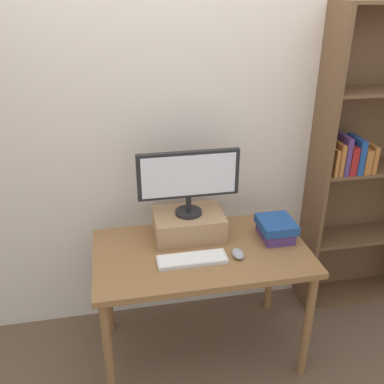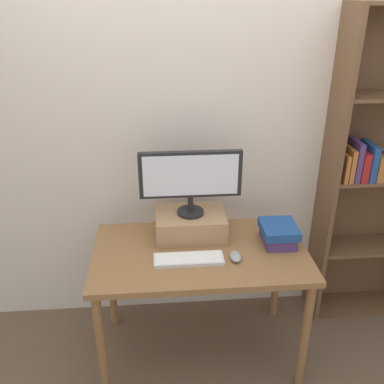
{
  "view_description": "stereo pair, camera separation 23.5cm",
  "coord_description": "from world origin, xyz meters",
  "px_view_note": "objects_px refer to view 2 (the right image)",
  "views": [
    {
      "loc": [
        -0.45,
        -2.02,
        2.12
      ],
      "look_at": [
        -0.04,
        0.07,
        1.1
      ],
      "focal_mm": 40.0,
      "sensor_mm": 36.0,
      "label": 1
    },
    {
      "loc": [
        -0.22,
        -2.05,
        2.12
      ],
      "look_at": [
        -0.04,
        0.07,
        1.1
      ],
      "focal_mm": 40.0,
      "sensor_mm": 36.0,
      "label": 2
    }
  ],
  "objects_px": {
    "keyboard": "(189,259)",
    "bookshelf_unit": "(383,174)",
    "computer_mouse": "(236,256)",
    "desk": "(200,264)",
    "book_stack": "(278,233)",
    "riser_box": "(191,224)",
    "computer_monitor": "(190,178)"
  },
  "relations": [
    {
      "from": "bookshelf_unit",
      "to": "computer_monitor",
      "type": "height_order",
      "value": "bookshelf_unit"
    },
    {
      "from": "riser_box",
      "to": "computer_mouse",
      "type": "height_order",
      "value": "riser_box"
    },
    {
      "from": "keyboard",
      "to": "computer_mouse",
      "type": "relative_size",
      "value": 3.7
    },
    {
      "from": "keyboard",
      "to": "bookshelf_unit",
      "type": "bearing_deg",
      "value": 19.6
    },
    {
      "from": "keyboard",
      "to": "computer_mouse",
      "type": "xyz_separation_m",
      "value": [
        0.26,
        -0.0,
        0.01
      ]
    },
    {
      "from": "bookshelf_unit",
      "to": "computer_mouse",
      "type": "relative_size",
      "value": 19.8
    },
    {
      "from": "riser_box",
      "to": "computer_monitor",
      "type": "xyz_separation_m",
      "value": [
        0.0,
        -0.0,
        0.31
      ]
    },
    {
      "from": "computer_mouse",
      "to": "book_stack",
      "type": "height_order",
      "value": "book_stack"
    },
    {
      "from": "riser_box",
      "to": "computer_mouse",
      "type": "xyz_separation_m",
      "value": [
        0.23,
        -0.28,
        -0.06
      ]
    },
    {
      "from": "computer_monitor",
      "to": "computer_mouse",
      "type": "distance_m",
      "value": 0.51
    },
    {
      "from": "desk",
      "to": "keyboard",
      "type": "bearing_deg",
      "value": -126.95
    },
    {
      "from": "bookshelf_unit",
      "to": "computer_mouse",
      "type": "distance_m",
      "value": 1.16
    },
    {
      "from": "desk",
      "to": "computer_mouse",
      "type": "height_order",
      "value": "computer_mouse"
    },
    {
      "from": "bookshelf_unit",
      "to": "keyboard",
      "type": "bearing_deg",
      "value": -160.4
    },
    {
      "from": "book_stack",
      "to": "keyboard",
      "type": "bearing_deg",
      "value": -164.69
    },
    {
      "from": "computer_mouse",
      "to": "book_stack",
      "type": "xyz_separation_m",
      "value": [
        0.28,
        0.15,
        0.04
      ]
    },
    {
      "from": "keyboard",
      "to": "book_stack",
      "type": "relative_size",
      "value": 1.67
    },
    {
      "from": "computer_mouse",
      "to": "book_stack",
      "type": "bearing_deg",
      "value": 28.45
    },
    {
      "from": "computer_mouse",
      "to": "book_stack",
      "type": "relative_size",
      "value": 0.45
    },
    {
      "from": "desk",
      "to": "keyboard",
      "type": "xyz_separation_m",
      "value": [
        -0.07,
        -0.1,
        0.1
      ]
    },
    {
      "from": "computer_monitor",
      "to": "book_stack",
      "type": "bearing_deg",
      "value": -13.9
    },
    {
      "from": "riser_box",
      "to": "keyboard",
      "type": "bearing_deg",
      "value": -96.68
    },
    {
      "from": "computer_monitor",
      "to": "computer_mouse",
      "type": "height_order",
      "value": "computer_monitor"
    },
    {
      "from": "riser_box",
      "to": "computer_monitor",
      "type": "relative_size",
      "value": 0.7
    },
    {
      "from": "desk",
      "to": "computer_monitor",
      "type": "relative_size",
      "value": 2.09
    },
    {
      "from": "desk",
      "to": "keyboard",
      "type": "height_order",
      "value": "keyboard"
    },
    {
      "from": "riser_box",
      "to": "computer_monitor",
      "type": "distance_m",
      "value": 0.31
    },
    {
      "from": "desk",
      "to": "riser_box",
      "type": "relative_size",
      "value": 2.97
    },
    {
      "from": "desk",
      "to": "computer_mouse",
      "type": "bearing_deg",
      "value": -28.69
    },
    {
      "from": "bookshelf_unit",
      "to": "computer_mouse",
      "type": "bearing_deg",
      "value": -155.79
    },
    {
      "from": "computer_monitor",
      "to": "riser_box",
      "type": "bearing_deg",
      "value": 90.0
    },
    {
      "from": "computer_monitor",
      "to": "book_stack",
      "type": "xyz_separation_m",
      "value": [
        0.51,
        -0.13,
        -0.32
      ]
    }
  ]
}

